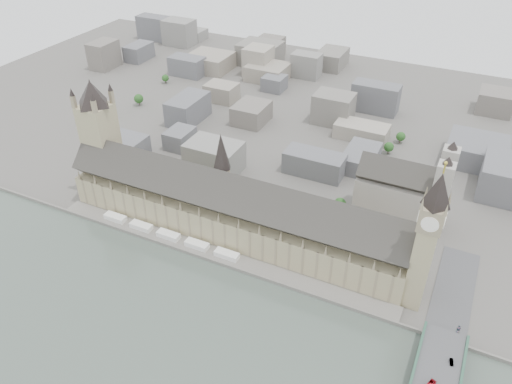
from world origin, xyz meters
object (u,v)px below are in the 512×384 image
at_px(victoria_tower, 100,134).
at_px(car_silver, 452,362).
at_px(palace_of_westminster, 231,210).
at_px(elizabeth_tower, 428,234).
at_px(westminster_abbey, 404,192).
at_px(car_approach, 458,329).

relative_size(victoria_tower, car_silver, 20.37).
bearing_deg(car_silver, palace_of_westminster, 148.79).
bearing_deg(car_silver, elizabeth_tower, 110.77).
bearing_deg(westminster_abbey, palace_of_westminster, -145.83).
height_order(car_silver, car_approach, car_silver).
bearing_deg(car_approach, palace_of_westminster, 176.35).
xyz_separation_m(car_silver, car_approach, (0.36, 25.28, -0.10)).
relative_size(palace_of_westminster, westminster_abbey, 3.90).
height_order(palace_of_westminster, elizabeth_tower, elizabeth_tower).
xyz_separation_m(westminster_abbey, car_silver, (56.74, -132.37, -14.02)).
distance_m(palace_of_westminster, car_silver, 177.49).
xyz_separation_m(victoria_tower, car_approach, (290.03, -38.09, -44.25)).
bearing_deg(car_approach, westminster_abbey, 125.13).
distance_m(victoria_tower, car_approach, 295.85).
height_order(elizabeth_tower, westminster_abbey, elizabeth_tower).
distance_m(westminster_abbey, car_silver, 144.70).
distance_m(elizabeth_tower, car_approach, 59.38).
bearing_deg(palace_of_westminster, car_silver, -18.80).
bearing_deg(elizabeth_tower, car_silver, -56.82).
distance_m(palace_of_westminster, westminster_abbey, 134.09).
bearing_deg(car_silver, westminster_abbey, 100.79).
bearing_deg(car_silver, car_approach, 76.76).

